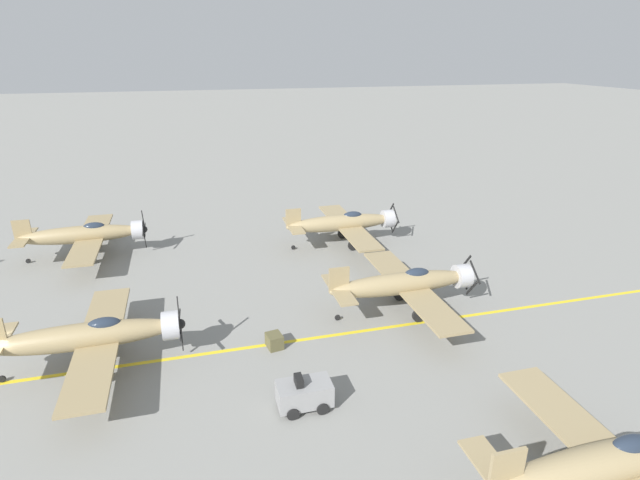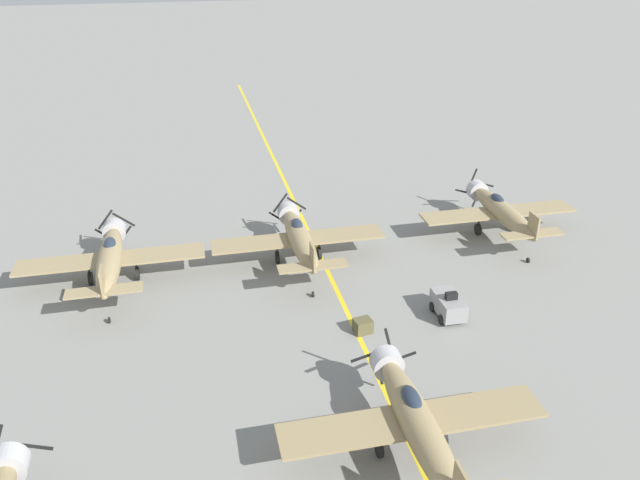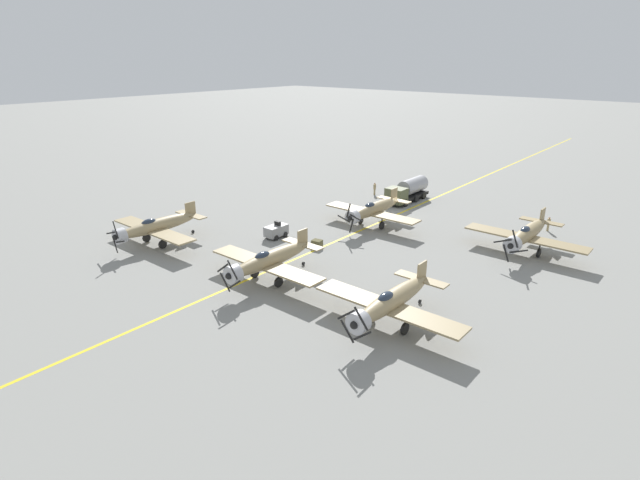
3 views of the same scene
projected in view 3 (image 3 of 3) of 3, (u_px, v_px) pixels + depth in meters
The scene contains 12 objects.
ground_plane at pixel (394, 216), 62.46m from camera, with size 400.00×400.00×0.00m, color gray.
taxiway_stripe at pixel (394, 216), 62.46m from camera, with size 0.30×160.00×0.01m, color yellow.
airplane_far_center at pixel (269, 260), 43.77m from camera, with size 12.00×9.98×3.65m.
airplane_far_right at pixel (156, 226), 52.39m from camera, with size 12.00×9.98×3.74m.
airplane_mid_left at pixel (527, 234), 50.13m from camera, with size 12.00×9.98×3.70m.
airplane_mid_center at pixel (373, 209), 58.10m from camera, with size 12.00×9.98×3.76m.
airplane_far_left at pixel (391, 301), 36.43m from camera, with size 12.00×9.98×3.65m.
fuel_tanker at pixel (408, 191), 68.16m from camera, with size 2.67×8.00×2.98m.
tow_tractor at pixel (276, 231), 54.81m from camera, with size 1.57×2.60×1.79m.
ground_crew_walking at pixel (549, 223), 56.77m from camera, with size 0.36×0.36×1.67m.
ground_crew_inspecting at pixel (375, 188), 71.52m from camera, with size 0.38×0.38×1.76m.
supply_crate_by_tanker at pixel (317, 244), 52.00m from camera, with size 1.00×0.84×0.84m, color brown.
Camera 3 is at (-31.01, 51.74, 18.93)m, focal length 28.00 mm.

